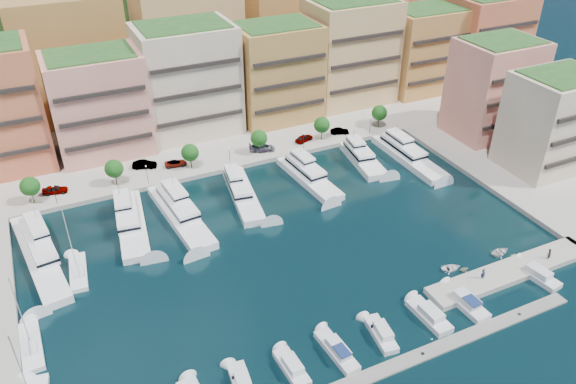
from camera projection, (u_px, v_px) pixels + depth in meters
name	position (u px, v px, depth m)	size (l,w,h in m)	color
ground	(292.00, 248.00, 99.65)	(400.00, 400.00, 0.00)	black
north_quay	(189.00, 116.00, 147.03)	(220.00, 64.00, 2.00)	#9E998E
hillside	(146.00, 61.00, 183.71)	(240.00, 40.00, 58.00)	#203515
south_pontoon	(368.00, 377.00, 75.64)	(72.00, 2.20, 0.35)	gray
finger_pier	(510.00, 274.00, 93.72)	(32.00, 5.00, 2.00)	#9E998E
apartment_2	(99.00, 104.00, 122.94)	(20.00, 15.50, 22.80)	#F39987
apartment_3	(188.00, 80.00, 131.29)	(22.00, 16.50, 25.80)	#FAE1C1
apartment_4	(277.00, 72.00, 138.27)	(20.00, 15.50, 23.80)	#BA8645
apartment_5	(350.00, 52.00, 146.98)	(22.00, 16.50, 26.80)	tan
apartment_6	(422.00, 50.00, 154.50)	(20.00, 15.50, 22.80)	#B88643
apartment_7	(484.00, 39.00, 159.70)	(22.00, 16.50, 24.80)	#CF5A45
apartment_east_a	(494.00, 88.00, 130.85)	(18.00, 14.50, 22.80)	#F39987
apartment_east_b	(554.00, 122.00, 117.63)	(18.00, 14.50, 20.80)	#FAE1C1
backblock_1	(71.00, 56.00, 138.59)	(26.00, 18.00, 30.00)	#BA8645
backblock_2	(188.00, 41.00, 149.48)	(26.00, 18.00, 30.00)	tan
backblock_3	(290.00, 27.00, 160.36)	(26.00, 18.00, 30.00)	#B88643
backblock_4	(378.00, 15.00, 171.24)	(26.00, 18.00, 30.00)	#CF5A45
tree_0	(30.00, 186.00, 108.21)	(3.80, 3.80, 5.65)	#473323
tree_1	(114.00, 169.00, 114.01)	(3.80, 3.80, 5.65)	#473323
tree_2	(190.00, 153.00, 119.82)	(3.80, 3.80, 5.65)	#473323
tree_3	(259.00, 138.00, 125.62)	(3.80, 3.80, 5.65)	#473323
tree_4	(322.00, 125.00, 131.43)	(3.80, 3.80, 5.65)	#473323
tree_5	(379.00, 113.00, 137.23)	(3.80, 3.80, 5.65)	#473323
lamppost_0	(54.00, 191.00, 108.39)	(0.30, 0.30, 4.20)	black
lamppost_1	(147.00, 171.00, 114.92)	(0.30, 0.30, 4.20)	black
lamppost_2	(229.00, 153.00, 121.45)	(0.30, 0.30, 4.20)	black
lamppost_3	(303.00, 137.00, 127.98)	(0.30, 0.30, 4.20)	black
lamppost_4	(370.00, 123.00, 134.51)	(0.30, 0.30, 4.20)	black
yacht_0	(38.00, 251.00, 96.84)	(7.94, 27.68, 7.30)	white
yacht_1	(131.00, 221.00, 104.70)	(7.59, 22.35, 7.30)	white
yacht_2	(179.00, 211.00, 107.21)	(7.10, 24.42, 7.30)	white
yacht_3	(241.00, 191.00, 113.32)	(7.36, 20.94, 7.30)	white
yacht_4	(307.00, 175.00, 118.99)	(6.35, 20.31, 7.30)	white
yacht_5	(362.00, 157.00, 125.56)	(6.98, 16.76, 7.30)	white
yacht_6	(406.00, 154.00, 126.85)	(5.18, 22.91, 7.30)	white
cruiser_3	(292.00, 368.00, 76.30)	(2.70, 7.16, 2.55)	silver
cruiser_4	(337.00, 351.00, 78.81)	(2.94, 8.77, 2.66)	silver
cruiser_5	(381.00, 334.00, 81.53)	(3.33, 7.59, 2.55)	silver
cruiser_6	(429.00, 316.00, 84.66)	(3.21, 8.06, 2.55)	silver
cruiser_7	(465.00, 302.00, 87.09)	(3.20, 8.79, 2.66)	silver
cruiser_9	(537.00, 275.00, 92.59)	(3.69, 8.38, 2.55)	silver
sailboat_2	(78.00, 273.00, 93.42)	(3.60, 9.95, 13.20)	white
sailboat_1	(31.00, 347.00, 79.77)	(3.00, 10.05, 13.20)	white
tender_0	(451.00, 268.00, 94.42)	(2.45, 3.43, 0.71)	white
tender_3	(514.00, 256.00, 97.15)	(1.23, 1.43, 0.75)	beige
tender_2	(500.00, 252.00, 98.02)	(2.64, 3.70, 0.77)	silver
tender_1	(464.00, 269.00, 94.05)	(1.38, 1.60, 0.85)	beige
car_0	(55.00, 190.00, 112.70)	(1.97, 4.91, 1.67)	gray
car_1	(144.00, 164.00, 121.37)	(1.80, 5.16, 1.70)	gray
car_2	(176.00, 163.00, 122.20)	(2.22, 4.81, 1.34)	gray
car_3	(262.00, 147.00, 128.11)	(2.39, 5.88, 1.71)	gray
car_4	(304.00, 138.00, 132.14)	(1.91, 4.75, 1.62)	gray
car_5	(340.00, 131.00, 135.48)	(1.54, 4.42, 1.46)	gray
person_0	(483.00, 273.00, 90.71)	(0.72, 0.47, 1.98)	#282F51
person_1	(549.00, 254.00, 95.08)	(0.94, 0.73, 1.93)	brown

